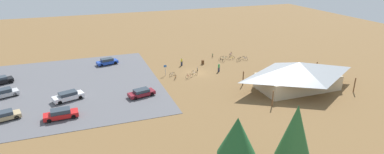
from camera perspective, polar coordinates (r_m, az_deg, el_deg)
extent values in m
plane|color=brown|center=(63.65, 0.86, 0.69)|extent=(160.00, 160.00, 0.00)
cube|color=#56565B|center=(61.21, -21.99, -1.69)|extent=(33.48, 33.92, 0.05)
cube|color=#C6B28E|center=(58.80, 18.37, -0.77)|extent=(13.68, 6.85, 2.61)
pyramid|color=#93999E|center=(58.00, 18.64, 1.47)|extent=(16.76, 9.94, 2.27)
cylinder|color=brown|center=(67.24, 21.44, 1.50)|extent=(0.20, 0.20, 2.61)
cylinder|color=brown|center=(58.10, 9.16, -0.20)|extent=(0.20, 0.20, 2.61)
cylinder|color=brown|center=(60.96, 27.15, -1.30)|extent=(0.20, 0.20, 2.61)
cylinder|color=brown|center=(50.70, 14.29, -3.78)|extent=(0.20, 0.20, 2.61)
cylinder|color=brown|center=(68.99, 1.95, 2.67)|extent=(0.60, 0.60, 0.90)
cylinder|color=#99999E|center=(62.34, -4.82, 1.25)|extent=(0.08, 0.08, 2.20)
cube|color=#1959B2|center=(62.08, -4.84, 1.95)|extent=(0.56, 0.04, 0.40)
cone|color=#2D6633|center=(33.46, 18.07, -9.32)|extent=(3.58, 3.58, 5.83)
cone|color=#235B2D|center=(32.63, 8.11, -10.44)|extent=(3.95, 3.95, 4.11)
torus|color=black|center=(71.31, 5.00, 3.10)|extent=(0.30, 0.61, 0.65)
torus|color=black|center=(70.65, 5.64, 2.91)|extent=(0.30, 0.61, 0.65)
cylinder|color=black|center=(70.95, 5.32, 3.09)|extent=(0.42, 0.90, 0.04)
cylinder|color=black|center=(71.04, 5.21, 3.20)|extent=(0.04, 0.04, 0.42)
cube|color=black|center=(70.97, 5.22, 3.36)|extent=(0.15, 0.22, 0.05)
cylinder|color=black|center=(70.66, 5.58, 3.09)|extent=(0.04, 0.04, 0.41)
cylinder|color=black|center=(70.59, 5.59, 3.25)|extent=(0.45, 0.22, 0.03)
torus|color=black|center=(62.38, 0.75, 0.59)|extent=(0.27, 0.64, 0.67)
torus|color=black|center=(63.10, 0.16, 0.83)|extent=(0.27, 0.64, 0.67)
cylinder|color=#B7B7BC|center=(62.70, 0.46, 0.81)|extent=(0.35, 0.88, 0.04)
cylinder|color=#B7B7BC|center=(62.53, 0.56, 0.86)|extent=(0.04, 0.04, 0.43)
cube|color=black|center=(62.46, 0.56, 1.04)|extent=(0.14, 0.22, 0.05)
cylinder|color=#B7B7BC|center=(62.94, 0.22, 1.02)|extent=(0.04, 0.04, 0.49)
cylinder|color=black|center=(62.86, 0.22, 1.22)|extent=(0.46, 0.19, 0.03)
torus|color=black|center=(74.72, 3.68, 3.98)|extent=(0.27, 0.68, 0.71)
torus|color=black|center=(73.79, 3.73, 3.77)|extent=(0.27, 0.68, 0.71)
cylinder|color=#1E7F38|center=(74.23, 3.71, 3.96)|extent=(0.33, 0.86, 0.04)
cylinder|color=#1E7F38|center=(74.37, 3.70, 4.07)|extent=(0.04, 0.04, 0.41)
cube|color=black|center=(74.31, 3.70, 4.22)|extent=(0.14, 0.22, 0.05)
cylinder|color=#1E7F38|center=(73.82, 3.73, 3.96)|extent=(0.04, 0.04, 0.46)
cylinder|color=black|center=(73.76, 3.74, 4.13)|extent=(0.46, 0.19, 0.03)
torus|color=black|center=(61.20, -0.13, 0.23)|extent=(0.72, 0.32, 0.75)
torus|color=black|center=(60.54, -0.88, 0.00)|extent=(0.72, 0.32, 0.75)
cylinder|color=red|center=(60.83, -0.50, 0.23)|extent=(0.92, 0.40, 0.04)
cylinder|color=red|center=(60.91, -0.37, 0.36)|extent=(0.04, 0.04, 0.46)
cube|color=black|center=(60.83, -0.37, 0.57)|extent=(0.22, 0.15, 0.05)
cylinder|color=red|center=(60.51, -0.81, 0.26)|extent=(0.04, 0.04, 0.53)
cylinder|color=black|center=(60.42, -0.81, 0.49)|extent=(0.21, 0.46, 0.03)
torus|color=black|center=(72.48, 6.81, 3.33)|extent=(0.67, 0.16, 0.67)
torus|color=black|center=(73.05, 7.43, 3.45)|extent=(0.67, 0.16, 0.67)
cylinder|color=yellow|center=(72.73, 7.13, 3.47)|extent=(0.90, 0.20, 0.04)
cylinder|color=yellow|center=(72.60, 7.02, 3.52)|extent=(0.04, 0.04, 0.40)
cube|color=black|center=(72.55, 7.03, 3.67)|extent=(0.21, 0.11, 0.05)
cylinder|color=yellow|center=(72.93, 7.38, 3.60)|extent=(0.04, 0.04, 0.43)
cylinder|color=black|center=(72.87, 7.39, 3.76)|extent=(0.12, 0.48, 0.03)
torus|color=black|center=(73.22, 9.17, 3.42)|extent=(0.27, 0.72, 0.74)
torus|color=black|center=(72.59, 9.74, 3.23)|extent=(0.27, 0.72, 0.74)
cylinder|color=#2347B7|center=(72.87, 9.46, 3.42)|extent=(0.32, 0.88, 0.04)
cylinder|color=#2347B7|center=(72.96, 9.36, 3.52)|extent=(0.04, 0.04, 0.42)
cube|color=black|center=(72.90, 9.37, 3.68)|extent=(0.14, 0.21, 0.05)
cylinder|color=#2347B7|center=(72.58, 9.70, 3.44)|extent=(0.04, 0.04, 0.51)
cylinder|color=black|center=(72.50, 9.71, 3.63)|extent=(0.47, 0.18, 0.03)
torus|color=black|center=(64.00, 1.02, 1.12)|extent=(0.23, 0.65, 0.66)
torus|color=black|center=(64.98, 0.95, 1.42)|extent=(0.23, 0.65, 0.66)
cylinder|color=silver|center=(64.45, 0.99, 1.36)|extent=(0.31, 0.93, 0.04)
cylinder|color=silver|center=(64.25, 1.00, 1.39)|extent=(0.04, 0.04, 0.40)
cube|color=black|center=(64.18, 1.00, 1.56)|extent=(0.13, 0.21, 0.05)
cylinder|color=silver|center=(64.80, 0.96, 1.59)|extent=(0.04, 0.04, 0.47)
cylinder|color=black|center=(64.73, 0.96, 1.79)|extent=(0.47, 0.17, 0.03)
torus|color=black|center=(74.85, 6.80, 3.92)|extent=(0.56, 0.52, 0.72)
torus|color=black|center=(75.83, 7.10, 4.12)|extent=(0.56, 0.52, 0.72)
cylinder|color=#722D9E|center=(75.31, 6.96, 4.11)|extent=(0.76, 0.71, 0.04)
cylinder|color=#722D9E|center=(75.11, 6.91, 4.12)|extent=(0.04, 0.04, 0.39)
cube|color=black|center=(75.06, 6.91, 4.27)|extent=(0.20, 0.19, 0.05)
cylinder|color=#722D9E|center=(75.67, 7.08, 4.28)|extent=(0.04, 0.04, 0.48)
cylinder|color=black|center=(75.60, 7.09, 4.45)|extent=(0.35, 0.37, 0.03)
torus|color=black|center=(72.71, 5.37, 3.47)|extent=(0.65, 0.42, 0.73)
torus|color=black|center=(72.61, 6.22, 3.42)|extent=(0.65, 0.42, 0.73)
cylinder|color=#197A7F|center=(72.62, 5.80, 3.54)|extent=(0.87, 0.55, 0.04)
cylinder|color=#197A7F|center=(72.61, 5.65, 3.61)|extent=(0.04, 0.04, 0.41)
cube|color=black|center=(72.55, 5.65, 3.77)|extent=(0.21, 0.17, 0.05)
cylinder|color=#197A7F|center=(72.55, 6.14, 3.59)|extent=(0.04, 0.04, 0.44)
cylinder|color=black|center=(72.49, 6.15, 3.75)|extent=(0.28, 0.43, 0.03)
torus|color=black|center=(61.06, -2.93, 0.12)|extent=(0.32, 0.62, 0.67)
torus|color=black|center=(60.14, -3.07, -0.21)|extent=(0.32, 0.62, 0.67)
cylinder|color=orange|center=(60.56, -3.00, 0.05)|extent=(0.43, 0.84, 0.04)
cylinder|color=orange|center=(60.70, -2.98, 0.19)|extent=(0.04, 0.04, 0.39)
cube|color=black|center=(60.63, -2.98, 0.36)|extent=(0.16, 0.21, 0.05)
cylinder|color=orange|center=(60.15, -3.06, 0.02)|extent=(0.04, 0.04, 0.45)
cylinder|color=black|center=(60.07, -3.06, 0.22)|extent=(0.45, 0.24, 0.03)
torus|color=black|center=(71.46, 8.18, 3.05)|extent=(0.70, 0.35, 0.75)
torus|color=black|center=(72.21, 8.65, 3.21)|extent=(0.70, 0.35, 0.75)
cylinder|color=black|center=(71.79, 8.42, 3.22)|extent=(0.82, 0.41, 0.04)
cylinder|color=black|center=(71.63, 8.34, 3.27)|extent=(0.04, 0.04, 0.45)
cube|color=black|center=(71.56, 8.35, 3.44)|extent=(0.22, 0.16, 0.05)
cylinder|color=black|center=(72.06, 8.61, 3.38)|extent=(0.04, 0.04, 0.49)
cylinder|color=black|center=(71.99, 8.62, 3.56)|extent=(0.23, 0.45, 0.03)
torus|color=black|center=(62.49, -3.29, 0.58)|extent=(0.57, 0.36, 0.64)
torus|color=black|center=(61.82, -3.89, 0.34)|extent=(0.57, 0.36, 0.64)
cylinder|color=#B7B7BC|center=(62.12, -3.59, 0.56)|extent=(0.79, 0.49, 0.04)
cylinder|color=#B7B7BC|center=(62.21, -3.48, 0.67)|extent=(0.04, 0.04, 0.38)
cube|color=black|center=(62.15, -3.49, 0.84)|extent=(0.21, 0.17, 0.05)
cylinder|color=#B7B7BC|center=(61.81, -3.84, 0.58)|extent=(0.04, 0.04, 0.48)
cylinder|color=black|center=(61.73, -3.84, 0.78)|extent=(0.27, 0.43, 0.03)
cube|color=maroon|center=(53.51, -9.04, -2.93)|extent=(4.68, 2.75, 0.56)
cube|color=#2D3842|center=(53.31, -9.07, -2.42)|extent=(2.75, 2.10, 0.47)
cylinder|color=black|center=(52.39, -10.15, -3.75)|extent=(0.67, 0.36, 0.64)
cylinder|color=black|center=(53.73, -10.82, -3.16)|extent=(0.67, 0.36, 0.64)
cylinder|color=black|center=(53.49, -7.23, -3.05)|extent=(0.67, 0.36, 0.64)
cylinder|color=black|center=(54.80, -7.96, -2.50)|extent=(0.67, 0.36, 0.64)
cube|color=black|center=(67.72, -31.27, -0.65)|extent=(4.78, 3.19, 0.66)
cylinder|color=black|center=(67.19, -29.88, -0.74)|extent=(0.68, 0.42, 0.64)
cylinder|color=black|center=(68.72, -30.13, -0.35)|extent=(0.68, 0.42, 0.64)
cube|color=#1E42B2|center=(70.98, -14.97, 2.59)|extent=(4.71, 2.75, 0.60)
cube|color=#2D3842|center=(70.81, -15.01, 3.03)|extent=(2.77, 2.10, 0.55)
cylinder|color=black|center=(69.91, -15.91, 2.05)|extent=(0.67, 0.36, 0.64)
cylinder|color=black|center=(71.35, -16.30, 2.38)|extent=(0.67, 0.36, 0.64)
cylinder|color=black|center=(70.77, -13.60, 2.49)|extent=(0.67, 0.36, 0.64)
cylinder|color=black|center=(72.19, -14.04, 2.81)|extent=(0.67, 0.36, 0.64)
cube|color=white|center=(55.19, -21.32, -3.33)|extent=(5.10, 3.23, 0.70)
cube|color=#2D3842|center=(54.96, -21.40, -2.76)|extent=(3.04, 2.36, 0.51)
cylinder|color=black|center=(54.20, -22.64, -4.25)|extent=(0.68, 0.41, 0.64)
cylinder|color=black|center=(55.62, -23.12, -3.69)|extent=(0.68, 0.41, 0.64)
cylinder|color=black|center=(55.01, -19.43, -3.44)|extent=(0.68, 0.41, 0.64)
cylinder|color=black|center=(56.41, -19.99, -2.91)|extent=(0.68, 0.41, 0.64)
cube|color=tan|center=(52.70, -30.72, -6.15)|extent=(4.70, 2.87, 0.57)
cube|color=#2D3842|center=(52.48, -30.83, -5.63)|extent=(2.78, 2.17, 0.50)
cylinder|color=black|center=(52.08, -28.98, -6.34)|extent=(0.67, 0.37, 0.64)
cylinder|color=black|center=(53.54, -29.20, -5.67)|extent=(0.67, 0.37, 0.64)
cube|color=#BCBCC1|center=(61.09, -30.77, -2.65)|extent=(4.88, 3.18, 0.63)
cube|color=#2D3842|center=(60.89, -30.88, -2.13)|extent=(2.92, 2.33, 0.57)
cylinder|color=black|center=(60.60, -29.20, -2.75)|extent=(0.68, 0.42, 0.64)
cylinder|color=black|center=(62.07, -29.48, -2.28)|extent=(0.68, 0.42, 0.64)
cube|color=red|center=(49.53, -22.45, -6.30)|extent=(4.80, 2.10, 0.64)
cube|color=#2D3842|center=(49.28, -22.55, -5.67)|extent=(2.72, 1.76, 0.58)
cylinder|color=black|center=(48.97, -24.25, -7.18)|extent=(0.65, 0.26, 0.64)
cylinder|color=black|center=(50.42, -24.26, -6.38)|extent=(0.65, 0.26, 0.64)
cylinder|color=black|center=(48.89, -20.52, -6.67)|extent=(0.65, 0.26, 0.64)
cylinder|color=black|center=(50.34, -20.64, -5.88)|extent=(0.65, 0.26, 0.64)
cube|color=#2D3347|center=(68.05, -1.88, 2.43)|extent=(0.36, 0.40, 0.93)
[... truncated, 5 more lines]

